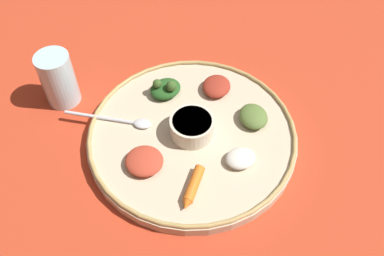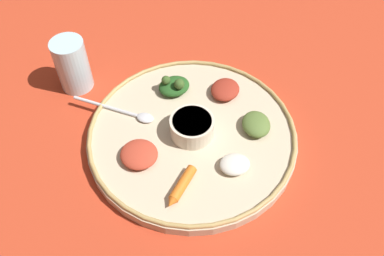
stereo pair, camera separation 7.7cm
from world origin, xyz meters
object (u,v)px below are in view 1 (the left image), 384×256
at_px(greens_pile, 166,88).
at_px(carrot_near_spoon, 193,187).
at_px(drinking_glass, 59,82).
at_px(center_bowl, 192,126).
at_px(spoon, 121,121).

bearing_deg(greens_pile, carrot_near_spoon, -84.19).
bearing_deg(drinking_glass, greens_pile, -8.96).
bearing_deg(carrot_near_spoon, drinking_glass, 131.43).
xyz_separation_m(center_bowl, drinking_glass, (-0.25, 0.14, 0.01)).
bearing_deg(drinking_glass, carrot_near_spoon, -48.57).
distance_m(spoon, greens_pile, 0.11).
xyz_separation_m(spoon, carrot_near_spoon, (0.12, -0.17, 0.01)).
relative_size(center_bowl, carrot_near_spoon, 1.00).
distance_m(spoon, carrot_near_spoon, 0.20).
relative_size(center_bowl, greens_pile, 1.02).
bearing_deg(drinking_glass, spoon, -39.50).
bearing_deg(drinking_glass, center_bowl, -29.76).
bearing_deg(spoon, greens_pile, 34.71).
distance_m(center_bowl, carrot_near_spoon, 0.12).
bearing_deg(center_bowl, carrot_near_spoon, -97.21).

